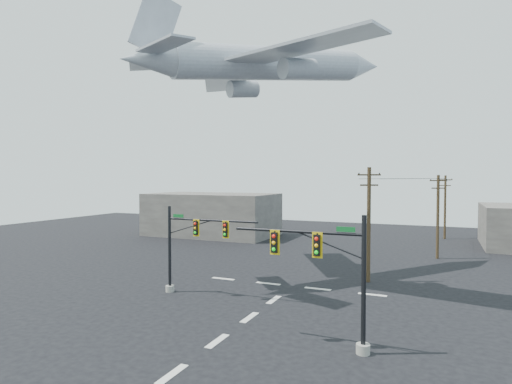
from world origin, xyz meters
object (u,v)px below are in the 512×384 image
at_px(signal_mast_near, 333,276).
at_px(utility_pole_c, 445,206).
at_px(utility_pole_a, 369,222).
at_px(airliner, 270,64).
at_px(signal_mast_far, 188,246).
at_px(utility_pole_b, 438,215).

xyz_separation_m(signal_mast_near, utility_pole_c, (5.26, 42.83, 0.94)).
relative_size(utility_pole_a, airliner, 0.41).
distance_m(utility_pole_a, utility_pole_c, 29.03).
distance_m(signal_mast_far, utility_pole_b, 27.08).
distance_m(signal_mast_near, utility_pole_c, 43.16).
height_order(signal_mast_far, airliner, airliner).
xyz_separation_m(signal_mast_far, utility_pole_b, (16.24, 21.64, 1.07)).
height_order(signal_mast_near, airliner, airliner).
xyz_separation_m(utility_pole_b, airliner, (-12.99, -13.97, 13.31)).
bearing_deg(signal_mast_near, signal_mast_far, 154.73).
distance_m(signal_mast_near, signal_mast_far, 13.02).
distance_m(signal_mast_far, airliner, 16.62).
relative_size(utility_pole_a, utility_pole_b, 1.07).
bearing_deg(utility_pole_a, airliner, 164.63).
distance_m(signal_mast_near, utility_pole_b, 27.58).
relative_size(signal_mast_near, utility_pole_c, 0.81).
bearing_deg(signal_mast_far, utility_pole_b, 53.11).
distance_m(signal_mast_near, airliner, 21.22).
bearing_deg(utility_pole_c, utility_pole_b, -96.20).
bearing_deg(utility_pole_b, signal_mast_near, -121.78).
distance_m(utility_pole_a, airliner, 15.33).
xyz_separation_m(utility_pole_a, utility_pole_b, (4.97, 12.82, -0.30)).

